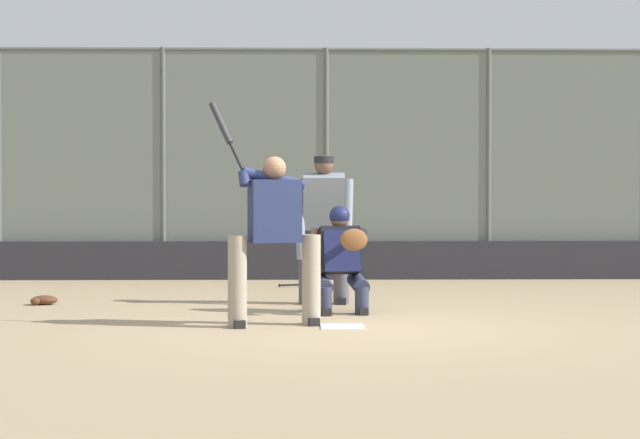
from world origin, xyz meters
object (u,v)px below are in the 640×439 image
(catcher_behind_plate, at_px, (341,258))
(spare_bat_by_padding, at_px, (316,284))
(umpire_home, at_px, (324,224))
(batter_at_plate, at_px, (274,234))
(fielding_glove_on_dirt, at_px, (44,300))

(catcher_behind_plate, relative_size, spare_bat_by_padding, 1.41)
(catcher_behind_plate, bearing_deg, spare_bat_by_padding, -94.45)
(catcher_behind_plate, bearing_deg, umpire_home, -88.31)
(batter_at_plate, xyz_separation_m, spare_bat_by_padding, (-0.50, -4.64, -0.90))
(spare_bat_by_padding, distance_m, fielding_glove_on_dirt, 4.15)
(batter_at_plate, distance_m, umpire_home, 2.19)
(spare_bat_by_padding, bearing_deg, catcher_behind_plate, -107.81)
(umpire_home, relative_size, fielding_glove_on_dirt, 5.66)
(batter_at_plate, distance_m, fielding_glove_on_dirt, 3.63)
(catcher_behind_plate, height_order, spare_bat_by_padding, catcher_behind_plate)
(catcher_behind_plate, relative_size, umpire_home, 0.67)
(batter_at_plate, height_order, catcher_behind_plate, batter_at_plate)
(batter_at_plate, height_order, umpire_home, batter_at_plate)
(catcher_behind_plate, bearing_deg, batter_at_plate, 49.92)
(spare_bat_by_padding, bearing_deg, fielding_glove_on_dirt, -164.21)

